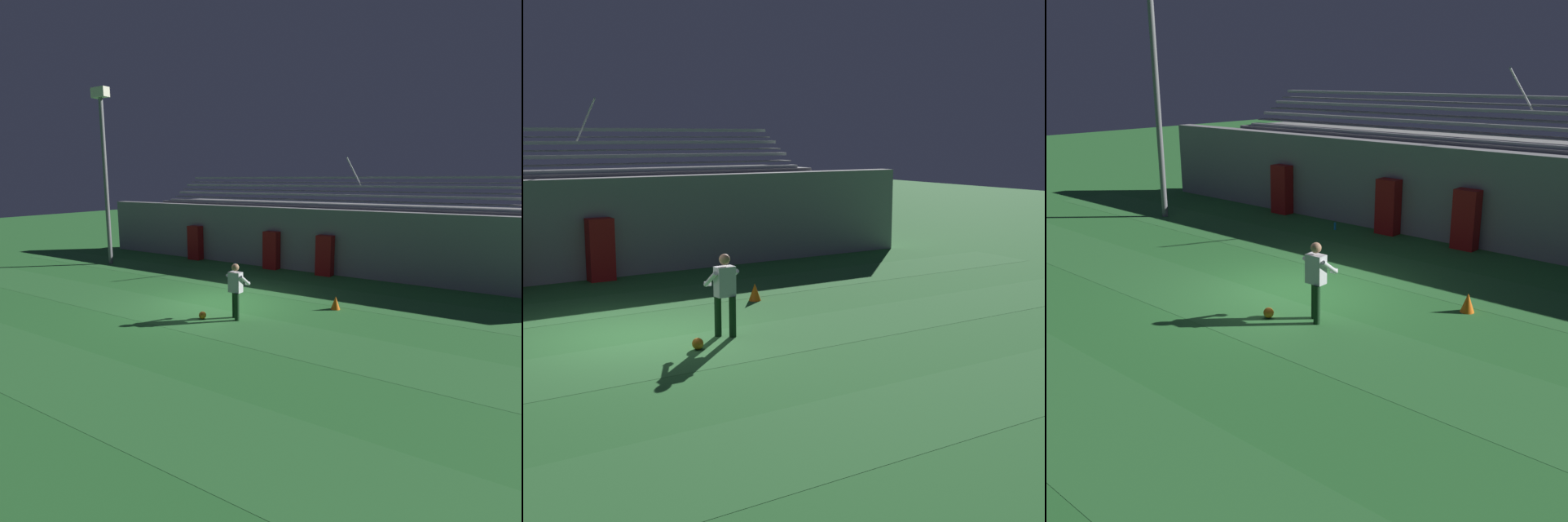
# 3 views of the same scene
# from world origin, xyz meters

# --- Properties ---
(ground_plane) EXTENTS (80.00, 80.00, 0.00)m
(ground_plane) POSITION_xyz_m (0.00, 0.00, 0.00)
(ground_plane) COLOR #2D7533
(turf_stripe_mid) EXTENTS (28.00, 2.23, 0.01)m
(turf_stripe_mid) POSITION_xyz_m (0.00, -1.55, 0.00)
(turf_stripe_mid) COLOR #337A38
(turf_stripe_mid) RESTS_ON ground
(turf_stripe_far) EXTENTS (28.00, 2.23, 0.01)m
(turf_stripe_far) POSITION_xyz_m (0.00, 2.91, 0.00)
(turf_stripe_far) COLOR #337A38
(turf_stripe_far) RESTS_ON ground
(back_wall) EXTENTS (24.00, 0.60, 2.80)m
(back_wall) POSITION_xyz_m (0.00, 6.50, 1.40)
(back_wall) COLOR gray
(back_wall) RESTS_ON ground
(padding_pillar_gate_left) EXTENTS (0.71, 0.44, 1.73)m
(padding_pillar_gate_left) POSITION_xyz_m (-1.33, 5.95, 0.87)
(padding_pillar_gate_left) COLOR maroon
(padding_pillar_gate_left) RESTS_ON ground
(padding_pillar_gate_right) EXTENTS (0.71, 0.44, 1.73)m
(padding_pillar_gate_right) POSITION_xyz_m (1.33, 5.95, 0.87)
(padding_pillar_gate_right) COLOR maroon
(padding_pillar_gate_right) RESTS_ON ground
(padding_pillar_far_left) EXTENTS (0.71, 0.44, 1.73)m
(padding_pillar_far_left) POSITION_xyz_m (-5.89, 5.95, 0.87)
(padding_pillar_far_left) COLOR maroon
(padding_pillar_far_left) RESTS_ON ground
(bleacher_stand) EXTENTS (18.00, 3.35, 5.03)m
(bleacher_stand) POSITION_xyz_m (0.00, 8.49, 1.50)
(bleacher_stand) COLOR gray
(bleacher_stand) RESTS_ON ground
(floodlight_pole) EXTENTS (0.90, 0.36, 8.20)m
(floodlight_pole) POSITION_xyz_m (-8.64, 2.82, 5.17)
(floodlight_pole) COLOR slate
(floodlight_pole) RESTS_ON ground
(goalkeeper) EXTENTS (0.58, 0.57, 1.67)m
(goalkeeper) POSITION_xyz_m (1.56, -0.95, 0.95)
(goalkeeper) COLOR #143319
(goalkeeper) RESTS_ON ground
(soccer_ball) EXTENTS (0.22, 0.22, 0.22)m
(soccer_ball) POSITION_xyz_m (0.71, -1.48, 0.11)
(soccer_ball) COLOR orange
(soccer_ball) RESTS_ON ground
(traffic_cone) EXTENTS (0.30, 0.30, 0.42)m
(traffic_cone) POSITION_xyz_m (3.68, 1.53, 0.21)
(traffic_cone) COLOR orange
(traffic_cone) RESTS_ON ground
(water_bottle) EXTENTS (0.07, 0.07, 0.24)m
(water_bottle) POSITION_xyz_m (-2.89, 5.26, 0.12)
(water_bottle) COLOR #1E8CD8
(water_bottle) RESTS_ON ground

